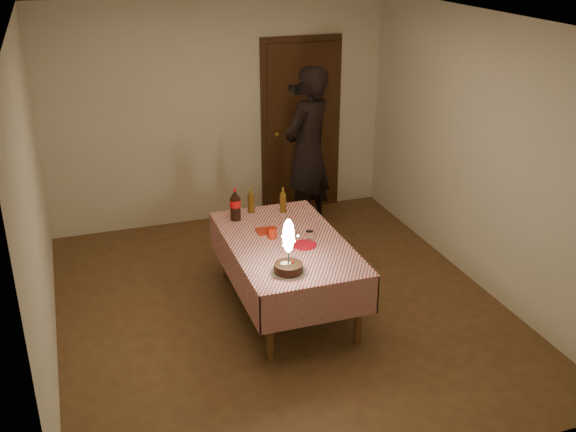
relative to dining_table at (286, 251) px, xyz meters
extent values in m
cube|color=brown|center=(-0.05, 0.02, -0.59)|extent=(4.00, 4.50, 0.01)
cube|color=beige|center=(-0.05, 2.27, 0.71)|extent=(4.00, 0.04, 2.60)
cube|color=beige|center=(-0.05, -2.23, 0.71)|extent=(4.00, 0.04, 2.60)
cube|color=beige|center=(-2.05, 0.02, 0.71)|extent=(0.04, 4.50, 2.60)
cube|color=beige|center=(1.95, 0.02, 0.71)|extent=(0.04, 4.50, 2.60)
cube|color=silver|center=(-0.05, 0.02, 2.01)|extent=(4.00, 4.50, 0.04)
cube|color=#472814|center=(0.95, 2.24, 0.43)|extent=(0.85, 0.05, 2.05)
sphere|color=#B28C33|center=(0.63, 2.19, 0.41)|extent=(0.06, 0.06, 0.06)
cube|color=brown|center=(0.00, 0.00, 0.06)|extent=(0.90, 1.60, 0.04)
cylinder|color=brown|center=(-0.39, -0.74, -0.27)|extent=(0.07, 0.07, 0.63)
cylinder|color=brown|center=(0.39, -0.74, -0.27)|extent=(0.07, 0.07, 0.63)
cylinder|color=brown|center=(-0.39, 0.74, -0.27)|extent=(0.07, 0.07, 0.63)
cylinder|color=brown|center=(0.39, 0.74, -0.27)|extent=(0.07, 0.07, 0.63)
cube|color=beige|center=(0.00, 0.00, 0.09)|extent=(1.02, 1.72, 0.01)
cube|color=beige|center=(0.00, -0.85, -0.09)|extent=(1.02, 0.01, 0.34)
cube|color=beige|center=(0.00, 0.85, -0.09)|extent=(1.02, 0.01, 0.34)
cube|color=beige|center=(-0.50, 0.00, -0.09)|extent=(0.01, 1.72, 0.34)
cube|color=beige|center=(0.50, 0.00, -0.09)|extent=(0.01, 1.72, 0.34)
cylinder|color=white|center=(-0.17, -0.56, 0.10)|extent=(0.30, 0.30, 0.01)
cylinder|color=black|center=(-0.17, -0.56, 0.14)|extent=(0.23, 0.23, 0.07)
cylinder|color=white|center=(-0.19, -0.55, 0.17)|extent=(0.07, 0.07, 0.00)
sphere|color=red|center=(-0.14, -0.57, 0.18)|extent=(0.02, 0.02, 0.02)
cube|color=#19721E|center=(-0.12, -0.58, 0.17)|extent=(0.02, 0.01, 0.00)
cube|color=#19721E|center=(-0.15, -0.59, 0.17)|extent=(0.01, 0.02, 0.00)
cylinder|color=#262628|center=(-0.17, -0.56, 0.23)|extent=(0.01, 0.01, 0.12)
ellipsoid|color=#FFF2BF|center=(-0.17, -0.56, 0.42)|extent=(0.09, 0.09, 0.29)
sphere|color=white|center=(-0.17, -0.56, 0.31)|extent=(0.04, 0.04, 0.04)
cylinder|color=red|center=(0.13, -0.14, 0.10)|extent=(0.22, 0.22, 0.01)
cylinder|color=#A71D0B|center=(-0.10, 0.10, 0.14)|extent=(0.08, 0.08, 0.10)
cylinder|color=white|center=(0.20, -0.05, 0.14)|extent=(0.07, 0.07, 0.09)
cube|color=#A12312|center=(-0.12, 0.25, 0.10)|extent=(0.15, 0.15, 0.02)
cylinder|color=black|center=(-0.31, 0.61, 0.20)|extent=(0.10, 0.10, 0.22)
cylinder|color=red|center=(-0.31, 0.61, 0.26)|extent=(0.10, 0.10, 0.07)
cone|color=black|center=(-0.31, 0.61, 0.35)|extent=(0.10, 0.10, 0.08)
cylinder|color=red|center=(-0.31, 0.61, 0.40)|extent=(0.03, 0.03, 0.02)
cylinder|color=#55370E|center=(-0.11, 0.74, 0.18)|extent=(0.06, 0.06, 0.18)
cone|color=#55370E|center=(-0.11, 0.74, 0.30)|extent=(0.06, 0.06, 0.06)
cylinder|color=olive|center=(-0.11, 0.74, 0.34)|extent=(0.02, 0.02, 0.02)
cylinder|color=#55370E|center=(0.19, 0.65, 0.18)|extent=(0.06, 0.06, 0.18)
cone|color=#55370E|center=(0.19, 0.65, 0.30)|extent=(0.06, 0.06, 0.06)
cylinder|color=olive|center=(0.19, 0.65, 0.34)|extent=(0.02, 0.02, 0.02)
imported|color=black|center=(0.79, 1.59, 0.37)|extent=(0.84, 0.77, 1.92)
cube|color=black|center=(0.72, 1.70, 1.05)|extent=(0.16, 0.15, 0.10)
cylinder|color=black|center=(0.68, 1.77, 1.05)|extent=(0.11, 0.11, 0.08)
camera|label=1|loc=(-1.74, -5.16, 2.70)|focal=42.00mm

